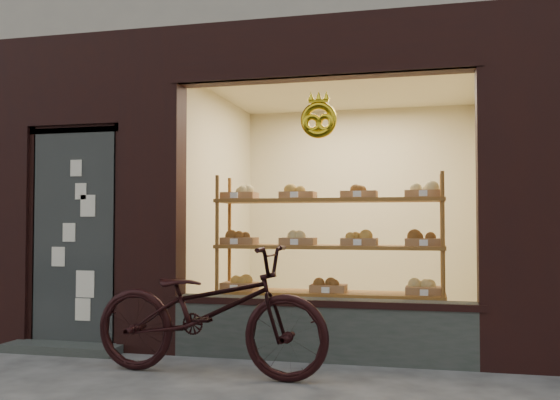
# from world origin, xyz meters

# --- Properties ---
(display_shelf) EXTENTS (2.20, 0.45, 1.70)m
(display_shelf) POSITION_xyz_m (0.45, 2.55, 0.87)
(display_shelf) COLOR brown
(display_shelf) RESTS_ON ground
(bicycle) EXTENTS (2.04, 0.82, 1.05)m
(bicycle) POSITION_xyz_m (-0.34, 1.37, 0.53)
(bicycle) COLOR black
(bicycle) RESTS_ON ground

